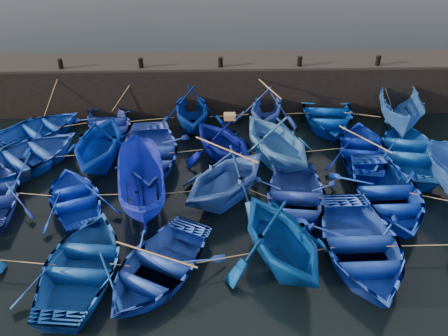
{
  "coord_description": "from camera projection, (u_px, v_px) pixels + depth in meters",
  "views": [
    {
      "loc": [
        -0.48,
        -14.24,
        12.24
      ],
      "look_at": [
        0.0,
        3.2,
        0.7
      ],
      "focal_mm": 40.0,
      "sensor_mm": 36.0,
      "label": 1
    }
  ],
  "objects": [
    {
      "name": "boat_3",
      "position": [
        266.0,
        106.0,
        25.08
      ],
      "size": [
        4.06,
        4.47,
        2.03
      ],
      "primitive_type": "imported",
      "rotation": [
        0.0,
        0.0,
        -0.21
      ],
      "color": "#2545B5",
      "rests_on": "ground"
    },
    {
      "name": "bollard_3",
      "position": [
        300.0,
        61.0,
        25.15
      ],
      "size": [
        0.24,
        0.24,
        0.5
      ],
      "primitive_type": "cylinder",
      "color": "black",
      "rests_on": "quay_top"
    },
    {
      "name": "boat_8",
      "position": [
        149.0,
        153.0,
        22.16
      ],
      "size": [
        4.33,
        5.73,
        1.12
      ],
      "primitive_type": "imported",
      "rotation": [
        0.0,
        0.0,
        0.09
      ],
      "color": "blue",
      "rests_on": "ground"
    },
    {
      "name": "boat_14",
      "position": [
        75.0,
        198.0,
        19.63
      ],
      "size": [
        4.37,
        5.02,
        0.87
      ],
      "primitive_type": "imported",
      "rotation": [
        0.0,
        0.0,
        3.53
      ],
      "color": "#0929BF",
      "rests_on": "ground"
    },
    {
      "name": "bollard_1",
      "position": [
        141.0,
        63.0,
        24.96
      ],
      "size": [
        0.24,
        0.24,
        0.5
      ],
      "primitive_type": "cylinder",
      "color": "black",
      "rests_on": "quay_top"
    },
    {
      "name": "bollard_2",
      "position": [
        221.0,
        62.0,
        25.06
      ],
      "size": [
        0.24,
        0.24,
        0.5
      ],
      "primitive_type": "cylinder",
      "color": "black",
      "rests_on": "quay_top"
    },
    {
      "name": "boat_5",
      "position": [
        400.0,
        109.0,
        24.84
      ],
      "size": [
        2.88,
        5.42,
        1.99
      ],
      "primitive_type": "imported",
      "rotation": [
        0.0,
        0.0,
        -0.19
      ],
      "color": "#2053A4",
      "rests_on": "ground"
    },
    {
      "name": "boat_17",
      "position": [
        295.0,
        199.0,
        19.42
      ],
      "size": [
        4.19,
        5.42,
        1.04
      ],
      "primitive_type": "imported",
      "rotation": [
        0.0,
        0.0,
        -0.13
      ],
      "color": "#203999",
      "rests_on": "ground"
    },
    {
      "name": "boat_22",
      "position": [
        157.0,
        266.0,
        16.36
      ],
      "size": [
        5.46,
        6.02,
        1.02
      ],
      "primitive_type": "imported",
      "rotation": [
        0.0,
        0.0,
        -0.5
      ],
      "color": "#18399A",
      "rests_on": "ground"
    },
    {
      "name": "boat_16",
      "position": [
        226.0,
        176.0,
        19.51
      ],
      "size": [
        6.0,
        6.04,
        2.41
      ],
      "primitive_type": "imported",
      "rotation": [
        0.0,
        0.0,
        -0.74
      ],
      "color": "#264D97",
      "rests_on": "ground"
    },
    {
      "name": "mooring_ropes",
      "position": [
        225.0,
        143.0,
        22.31
      ],
      "size": [
        17.91,
        11.97,
        2.1
      ],
      "color": "tan",
      "rests_on": "ground"
    },
    {
      "name": "boat_23",
      "position": [
        281.0,
        237.0,
        16.49
      ],
      "size": [
        5.48,
        5.86,
        2.49
      ],
      "primitive_type": "imported",
      "rotation": [
        0.0,
        0.0,
        0.36
      ],
      "color": "navy",
      "rests_on": "ground"
    },
    {
      "name": "bollard_0",
      "position": [
        60.0,
        64.0,
        24.87
      ],
      "size": [
        0.24,
        0.24,
        0.5
      ],
      "primitive_type": "cylinder",
      "color": "black",
      "rests_on": "quay_top"
    },
    {
      "name": "boat_1",
      "position": [
        108.0,
        124.0,
        24.68
      ],
      "size": [
        4.57,
        5.3,
        0.92
      ],
      "primitive_type": "imported",
      "rotation": [
        0.0,
        0.0,
        0.37
      ],
      "color": "navy",
      "rests_on": "ground"
    },
    {
      "name": "boat_24",
      "position": [
        361.0,
        246.0,
        17.08
      ],
      "size": [
        4.13,
        5.7,
        1.17
      ],
      "primitive_type": "imported",
      "rotation": [
        0.0,
        0.0,
        0.02
      ],
      "color": "#183DBC",
      "rests_on": "ground"
    },
    {
      "name": "boat_4",
      "position": [
        327.0,
        112.0,
        25.46
      ],
      "size": [
        4.21,
        5.66,
        1.12
      ],
      "primitive_type": "imported",
      "rotation": [
        0.0,
        0.0,
        -0.06
      ],
      "color": "navy",
      "rests_on": "ground"
    },
    {
      "name": "boat_15",
      "position": [
        141.0,
        186.0,
        19.43
      ],
      "size": [
        2.59,
        5.13,
        1.9
      ],
      "primitive_type": "imported",
      "rotation": [
        0.0,
        0.0,
        3.3
      ],
      "color": "#1020A7",
      "rests_on": "ground"
    },
    {
      "name": "boat_18",
      "position": [
        387.0,
        193.0,
        19.67
      ],
      "size": [
        4.0,
        5.5,
        1.12
      ],
      "primitive_type": "imported",
      "rotation": [
        0.0,
        0.0,
        0.02
      ],
      "color": "#0A2FB3",
      "rests_on": "ground"
    },
    {
      "name": "boat_6",
      "position": [
        23.0,
        158.0,
        21.83
      ],
      "size": [
        6.52,
        6.57,
        1.12
      ],
      "primitive_type": "imported",
      "rotation": [
        0.0,
        0.0,
        2.38
      ],
      "color": "navy",
      "rests_on": "ground"
    },
    {
      "name": "boat_2",
      "position": [
        191.0,
        107.0,
        24.76
      ],
      "size": [
        3.82,
        4.36,
        2.18
      ],
      "primitive_type": "imported",
      "rotation": [
        0.0,
        0.0,
        0.06
      ],
      "color": "navy",
      "rests_on": "ground"
    },
    {
      "name": "bollard_4",
      "position": [
        378.0,
        60.0,
        25.24
      ],
      "size": [
        0.24,
        0.24,
        0.5
      ],
      "primitive_type": "cylinder",
      "color": "black",
      "rests_on": "quay_top"
    },
    {
      "name": "ground",
      "position": [
        226.0,
        231.0,
        18.64
      ],
      "size": [
        120.0,
        120.0,
        0.0
      ],
      "primitive_type": "plane",
      "color": "black",
      "rests_on": "ground"
    },
    {
      "name": "boat_12",
      "position": [
        410.0,
        151.0,
        22.33
      ],
      "size": [
        4.75,
        5.96,
        1.11
      ],
      "primitive_type": "imported",
      "rotation": [
        0.0,
        0.0,
        2.96
      ],
      "color": "#0D4BB7",
      "rests_on": "ground"
    },
    {
      "name": "quay_top",
      "position": [
        220.0,
        61.0,
        25.98
      ],
      "size": [
        26.0,
        2.5,
        0.12
      ],
      "primitive_type": "cube",
      "color": "black",
      "rests_on": "quay_wall"
    },
    {
      "name": "boat_11",
      "position": [
        363.0,
        149.0,
        22.61
      ],
      "size": [
        4.17,
        5.25,
        0.98
      ],
      "primitive_type": "imported",
      "rotation": [
        0.0,
        0.0,
        2.96
      ],
      "color": "#00168D",
      "rests_on": "ground"
    },
    {
      "name": "boat_21",
      "position": [
        83.0,
        265.0,
        16.4
      ],
      "size": [
        4.22,
        5.53,
        1.07
      ],
      "primitive_type": "imported",
      "rotation": [
        0.0,
        0.0,
        3.04
      ],
      "color": "navy",
      "rests_on": "ground"
    },
    {
      "name": "boat_9",
      "position": [
        223.0,
        140.0,
        22.19
      ],
      "size": [
        5.03,
        5.18,
        2.08
      ],
      "primitive_type": "imported",
      "rotation": [
        0.0,
        0.0,
        3.74
      ],
      "color": "#000871",
      "rests_on": "ground"
    },
    {
      "name": "boat_7",
      "position": [
        99.0,
        142.0,
        21.75
      ],
      "size": [
        4.47,
        5.02,
        2.41
      ],
      "primitive_type": "imported",
      "rotation": [
        0.0,
        0.0,
        3.02
      ],
      "color": "#00258E",
      "rests_on": "ground"
    },
    {
      "name": "loose_oars",
      "position": [
        263.0,
        148.0,
        20.43
      ],
      "size": [
        10.97,
        12.74,
        1.49
      ],
      "color": "#99724C",
      "rests_on": "ground"
    },
    {
      "name": "boat_10",
      "position": [
        277.0,
        139.0,
        21.81
      ],
      "size": [
        5.79,
        6.12,
        2.53
      ],
      "primitive_type": "imported",
      "rotation": [
        0.0,
        0.0,
        3.58
      ],
      "color": "blue",
      "rests_on": "ground"
    },
    {
      "name": "boat_0",
      "position": [
        38.0,
        130.0,
        24.17
      ],
      "size": [
        5.46,
        5.41,
        0.93
      ],
      "primitive_type": "imported",
      "rotation": [
        0.0,
        0.0,
        2.33
      ],
      "color": "#0A359C",
      "rests_on": "ground"
    },
    {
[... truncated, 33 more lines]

